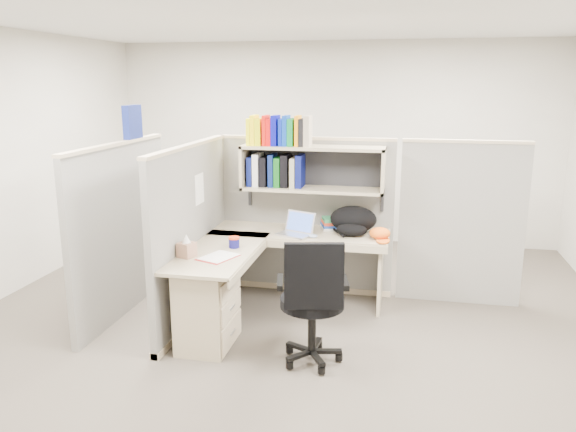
% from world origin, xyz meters
% --- Properties ---
extents(ground, '(6.00, 6.00, 0.00)m').
position_xyz_m(ground, '(0.00, 0.00, 0.00)').
color(ground, '#322D27').
rests_on(ground, ground).
extents(room_shell, '(6.00, 6.00, 6.00)m').
position_xyz_m(room_shell, '(0.00, 0.00, 1.62)').
color(room_shell, '#ABA49A').
rests_on(room_shell, ground).
extents(cubicle, '(3.79, 1.84, 1.95)m').
position_xyz_m(cubicle, '(-0.37, 0.45, 0.91)').
color(cubicle, slate).
rests_on(cubicle, ground).
extents(desk, '(1.74, 1.75, 0.73)m').
position_xyz_m(desk, '(-0.41, -0.29, 0.44)').
color(desk, '#9E8B70').
rests_on(desk, ground).
extents(laptop, '(0.41, 0.41, 0.23)m').
position_xyz_m(laptop, '(-0.02, 0.42, 0.84)').
color(laptop, '#BBBABF').
rests_on(laptop, desk).
extents(backpack, '(0.50, 0.42, 0.27)m').
position_xyz_m(backpack, '(0.52, 0.58, 0.86)').
color(backpack, black).
rests_on(backpack, desk).
extents(orange_cap, '(0.26, 0.28, 0.11)m').
position_xyz_m(orange_cap, '(0.78, 0.47, 0.78)').
color(orange_cap, '#D95712').
rests_on(orange_cap, desk).
extents(snack_canister, '(0.10, 0.10, 0.10)m').
position_xyz_m(snack_canister, '(-0.47, -0.09, 0.78)').
color(snack_canister, '#11105D').
rests_on(snack_canister, desk).
extents(tissue_box, '(0.16, 0.16, 0.20)m').
position_xyz_m(tissue_box, '(-0.78, -0.43, 0.83)').
color(tissue_box, '#A4775D').
rests_on(tissue_box, desk).
extents(mouse, '(0.09, 0.07, 0.03)m').
position_xyz_m(mouse, '(0.17, 0.38, 0.75)').
color(mouse, '#90A8CC').
rests_on(mouse, desk).
extents(paper_cup, '(0.09, 0.09, 0.10)m').
position_xyz_m(paper_cup, '(-0.01, 0.72, 0.78)').
color(paper_cup, white).
rests_on(paper_cup, desk).
extents(book_stack, '(0.23, 0.27, 0.11)m').
position_xyz_m(book_stack, '(0.27, 0.75, 0.78)').
color(book_stack, slate).
rests_on(book_stack, desk).
extents(loose_paper, '(0.32, 0.37, 0.00)m').
position_xyz_m(loose_paper, '(-0.52, -0.37, 0.73)').
color(loose_paper, silver).
rests_on(loose_paper, desk).
extents(task_chair, '(0.59, 0.54, 1.05)m').
position_xyz_m(task_chair, '(0.34, -0.70, 0.37)').
color(task_chair, black).
rests_on(task_chair, ground).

